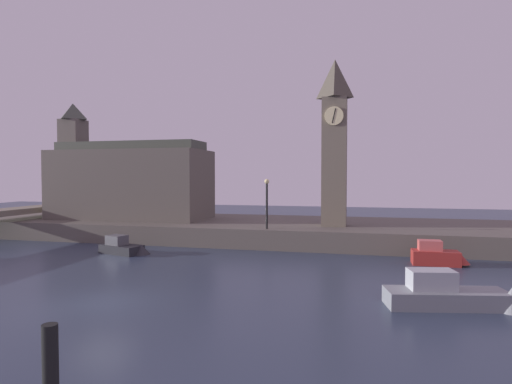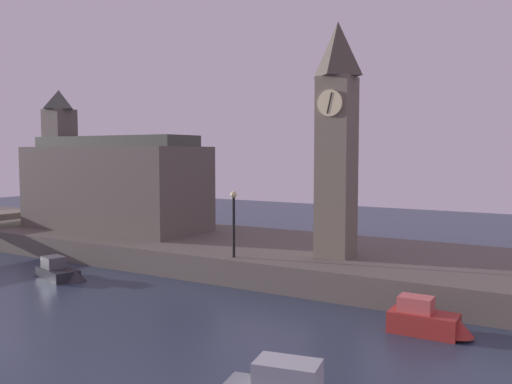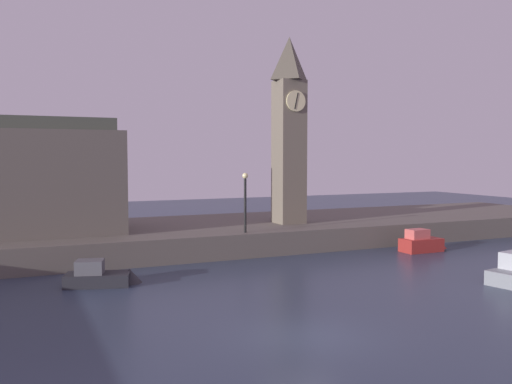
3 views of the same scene
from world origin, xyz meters
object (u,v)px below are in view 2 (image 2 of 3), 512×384
boat_dinghy_red (429,321)px  clock_tower (337,136)px  boat_barge_dark (62,272)px  parliament_hall (111,183)px  streetlamp (234,216)px

boat_dinghy_red → clock_tower: bearing=136.7°
boat_dinghy_red → boat_barge_dark: 20.59m
clock_tower → boat_barge_dark: size_ratio=3.27×
clock_tower → parliament_hall: (-19.12, 1.57, -3.23)m
boat_barge_dark → parliament_hall: bearing=120.1°
parliament_hall → streetlamp: 15.23m
clock_tower → boat_dinghy_red: bearing=-43.3°
streetlamp → boat_barge_dark: 10.63m
streetlamp → boat_barge_dark: size_ratio=0.93×
parliament_hall → boat_dinghy_red: parliament_hall is taller
clock_tower → parliament_hall: size_ratio=0.91×
boat_dinghy_red → streetlamp: bearing=165.1°
streetlamp → boat_dinghy_red: (11.42, -3.05, -3.26)m
clock_tower → boat_dinghy_red: (6.70, -6.32, -7.69)m
clock_tower → boat_barge_dark: clock_tower is taller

